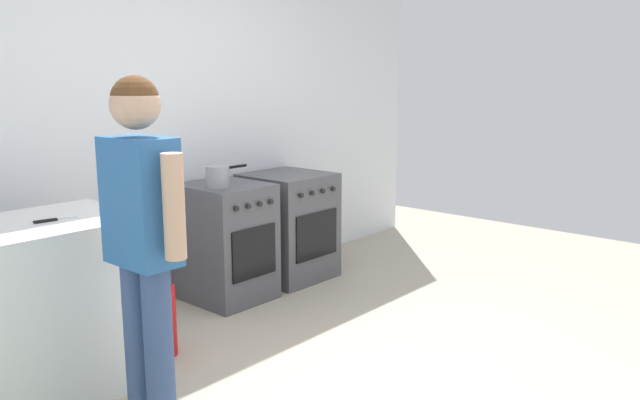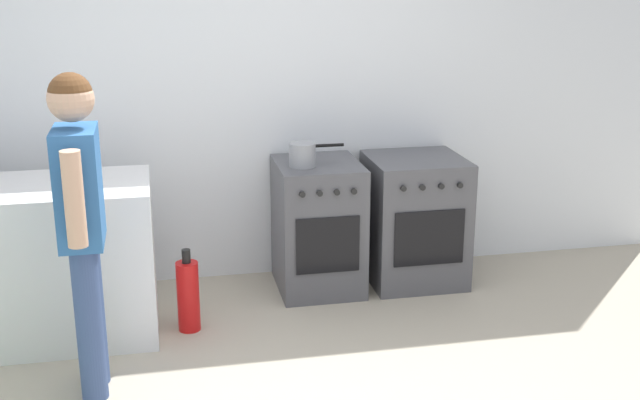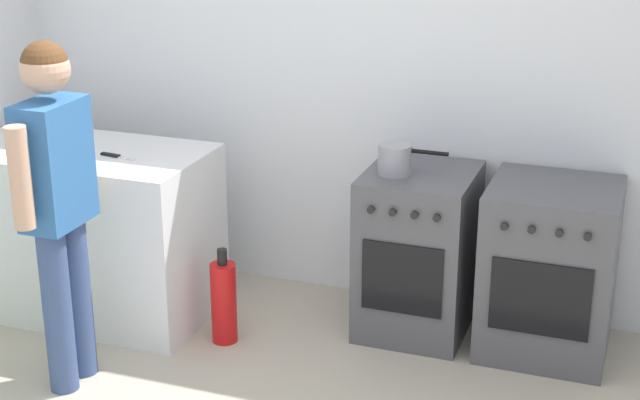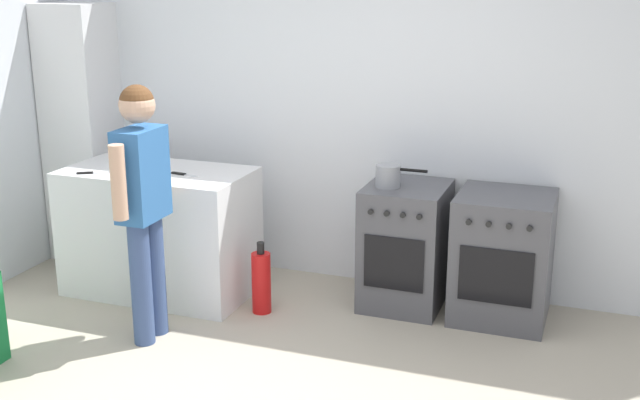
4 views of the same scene
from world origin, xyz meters
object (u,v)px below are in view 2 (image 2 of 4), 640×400
object	(u,v)px
pot	(303,155)
person	(81,210)
oven_right	(414,220)
knife_paring	(73,185)
fire_extinguisher	(188,295)
oven_left	(318,226)

from	to	relation	value
pot	person	world-z (taller)	person
person	oven_right	bearing A→B (deg)	27.98
knife_paring	fire_extinguisher	bearing A→B (deg)	-4.21
fire_extinguisher	person	bearing A→B (deg)	-129.75
oven_left	fire_extinguisher	size ratio (longest dim) A/B	1.70
oven_right	pot	xyz separation A→B (m)	(-0.77, -0.07, 0.50)
person	pot	bearing A→B (deg)	38.65
oven_right	pot	size ratio (longest dim) A/B	2.45
knife_paring	person	xyz separation A→B (m)	(0.10, -0.64, 0.05)
oven_left	oven_right	distance (m)	0.66
oven_left	knife_paring	size ratio (longest dim) A/B	4.02
person	fire_extinguisher	distance (m)	1.07
pot	knife_paring	bearing A→B (deg)	-164.98
oven_left	person	bearing A→B (deg)	-141.80
knife_paring	person	world-z (taller)	person
pot	knife_paring	distance (m)	1.40
oven_left	oven_right	bearing A→B (deg)	0.00
oven_left	person	size ratio (longest dim) A/B	0.53
oven_left	pot	bearing A→B (deg)	-147.34
knife_paring	person	distance (m)	0.65
pot	person	distance (m)	1.61
oven_right	fire_extinguisher	xyz separation A→B (m)	(-1.53, -0.48, -0.21)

